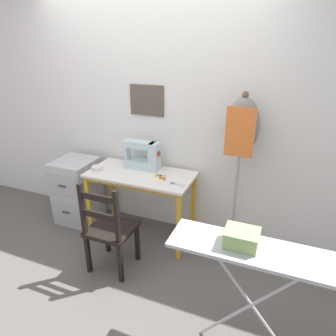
{
  "coord_description": "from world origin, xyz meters",
  "views": [
    {
      "loc": [
        1.32,
        -2.23,
        1.99
      ],
      "look_at": [
        0.32,
        0.24,
        0.86
      ],
      "focal_mm": 32.0,
      "sensor_mm": 36.0,
      "label": 1
    }
  ],
  "objects_px": {
    "sewing_machine": "(144,156)",
    "storage_box": "(241,238)",
    "fabric_bowl": "(97,168)",
    "dress_form": "(241,139)",
    "wooden_chair": "(110,230)",
    "ironing_board": "(259,257)",
    "thread_spool_mid_table": "(160,177)",
    "filing_cabinet": "(77,191)",
    "thread_spool_far_edge": "(164,178)",
    "scissors": "(176,184)",
    "thread_spool_near_machine": "(157,175)"
  },
  "relations": [
    {
      "from": "fabric_bowl",
      "to": "thread_spool_mid_table",
      "type": "height_order",
      "value": "fabric_bowl"
    },
    {
      "from": "fabric_bowl",
      "to": "thread_spool_far_edge",
      "type": "bearing_deg",
      "value": 3.2
    },
    {
      "from": "thread_spool_far_edge",
      "to": "scissors",
      "type": "bearing_deg",
      "value": -20.55
    },
    {
      "from": "ironing_board",
      "to": "storage_box",
      "type": "xyz_separation_m",
      "value": [
        -0.11,
        0.01,
        0.11
      ]
    },
    {
      "from": "fabric_bowl",
      "to": "storage_box",
      "type": "distance_m",
      "value": 1.84
    },
    {
      "from": "dress_form",
      "to": "ironing_board",
      "type": "bearing_deg",
      "value": -73.99
    },
    {
      "from": "fabric_bowl",
      "to": "thread_spool_near_machine",
      "type": "relative_size",
      "value": 3.28
    },
    {
      "from": "scissors",
      "to": "wooden_chair",
      "type": "distance_m",
      "value": 0.74
    },
    {
      "from": "wooden_chair",
      "to": "dress_form",
      "type": "height_order",
      "value": "dress_form"
    },
    {
      "from": "sewing_machine",
      "to": "ironing_board",
      "type": "distance_m",
      "value": 1.71
    },
    {
      "from": "sewing_machine",
      "to": "wooden_chair",
      "type": "height_order",
      "value": "sewing_machine"
    },
    {
      "from": "storage_box",
      "to": "ironing_board",
      "type": "bearing_deg",
      "value": -3.51
    },
    {
      "from": "thread_spool_mid_table",
      "to": "scissors",
      "type": "bearing_deg",
      "value": -20.44
    },
    {
      "from": "wooden_chair",
      "to": "thread_spool_mid_table",
      "type": "bearing_deg",
      "value": 64.54
    },
    {
      "from": "ironing_board",
      "to": "filing_cabinet",
      "type": "bearing_deg",
      "value": 155.58
    },
    {
      "from": "thread_spool_far_edge",
      "to": "thread_spool_near_machine",
      "type": "bearing_deg",
      "value": 152.92
    },
    {
      "from": "ironing_board",
      "to": "dress_form",
      "type": "bearing_deg",
      "value": 106.01
    },
    {
      "from": "storage_box",
      "to": "filing_cabinet",
      "type": "bearing_deg",
      "value": 154.55
    },
    {
      "from": "filing_cabinet",
      "to": "thread_spool_mid_table",
      "type": "bearing_deg",
      "value": -2.37
    },
    {
      "from": "sewing_machine",
      "to": "thread_spool_mid_table",
      "type": "distance_m",
      "value": 0.34
    },
    {
      "from": "fabric_bowl",
      "to": "storage_box",
      "type": "xyz_separation_m",
      "value": [
        1.63,
        -0.86,
        0.14
      ]
    },
    {
      "from": "sewing_machine",
      "to": "filing_cabinet",
      "type": "relative_size",
      "value": 0.53
    },
    {
      "from": "wooden_chair",
      "to": "sewing_machine",
      "type": "bearing_deg",
      "value": 90.18
    },
    {
      "from": "sewing_machine",
      "to": "thread_spool_far_edge",
      "type": "relative_size",
      "value": 9.17
    },
    {
      "from": "thread_spool_mid_table",
      "to": "wooden_chair",
      "type": "height_order",
      "value": "wooden_chair"
    },
    {
      "from": "scissors",
      "to": "thread_spool_mid_table",
      "type": "xyz_separation_m",
      "value": [
        -0.19,
        0.07,
        0.01
      ]
    },
    {
      "from": "dress_form",
      "to": "wooden_chair",
      "type": "bearing_deg",
      "value": -141.82
    },
    {
      "from": "thread_spool_far_edge",
      "to": "wooden_chair",
      "type": "distance_m",
      "value": 0.71
    },
    {
      "from": "storage_box",
      "to": "fabric_bowl",
      "type": "bearing_deg",
      "value": 152.26
    },
    {
      "from": "thread_spool_mid_table",
      "to": "wooden_chair",
      "type": "bearing_deg",
      "value": -115.46
    },
    {
      "from": "thread_spool_far_edge",
      "to": "ironing_board",
      "type": "distance_m",
      "value": 1.34
    },
    {
      "from": "sewing_machine",
      "to": "thread_spool_far_edge",
      "type": "distance_m",
      "value": 0.38
    },
    {
      "from": "filing_cabinet",
      "to": "fabric_bowl",
      "type": "bearing_deg",
      "value": -14.89
    },
    {
      "from": "thread_spool_near_machine",
      "to": "ironing_board",
      "type": "xyz_separation_m",
      "value": [
        1.09,
        -0.96,
        0.04
      ]
    },
    {
      "from": "sewing_machine",
      "to": "scissors",
      "type": "xyz_separation_m",
      "value": [
        0.45,
        -0.24,
        -0.14
      ]
    },
    {
      "from": "scissors",
      "to": "ironing_board",
      "type": "distance_m",
      "value": 1.21
    },
    {
      "from": "thread_spool_near_machine",
      "to": "storage_box",
      "type": "bearing_deg",
      "value": -44.01
    },
    {
      "from": "thread_spool_mid_table",
      "to": "filing_cabinet",
      "type": "bearing_deg",
      "value": 177.63
    },
    {
      "from": "thread_spool_mid_table",
      "to": "filing_cabinet",
      "type": "height_order",
      "value": "thread_spool_mid_table"
    },
    {
      "from": "thread_spool_mid_table",
      "to": "filing_cabinet",
      "type": "distance_m",
      "value": 1.15
    },
    {
      "from": "thread_spool_mid_table",
      "to": "thread_spool_far_edge",
      "type": "xyz_separation_m",
      "value": [
        0.04,
        -0.02,
        0.0
      ]
    },
    {
      "from": "thread_spool_near_machine",
      "to": "dress_form",
      "type": "distance_m",
      "value": 0.89
    },
    {
      "from": "sewing_machine",
      "to": "storage_box",
      "type": "height_order",
      "value": "sewing_machine"
    },
    {
      "from": "dress_form",
      "to": "storage_box",
      "type": "distance_m",
      "value": 1.18
    },
    {
      "from": "scissors",
      "to": "thread_spool_near_machine",
      "type": "relative_size",
      "value": 4.31
    },
    {
      "from": "scissors",
      "to": "storage_box",
      "type": "bearing_deg",
      "value": -48.72
    },
    {
      "from": "fabric_bowl",
      "to": "filing_cabinet",
      "type": "height_order",
      "value": "fabric_bowl"
    },
    {
      "from": "filing_cabinet",
      "to": "thread_spool_far_edge",
      "type": "bearing_deg",
      "value": -3.1
    },
    {
      "from": "thread_spool_far_edge",
      "to": "fabric_bowl",
      "type": "bearing_deg",
      "value": -176.8
    },
    {
      "from": "thread_spool_far_edge",
      "to": "wooden_chair",
      "type": "bearing_deg",
      "value": -119.82
    }
  ]
}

